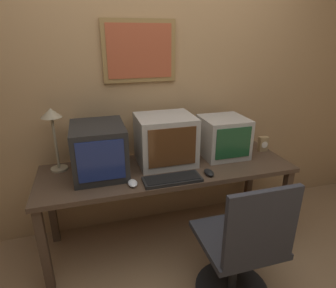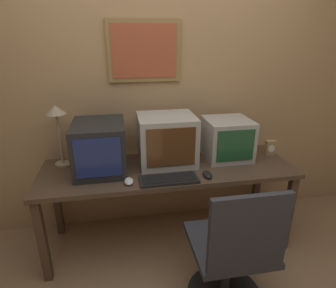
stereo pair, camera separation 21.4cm
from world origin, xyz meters
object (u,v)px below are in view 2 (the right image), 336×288
(monitor_right, at_px, (227,139))
(mouse_far_corner, at_px, (129,181))
(keyboard_main, at_px, (169,179))
(office_chair, at_px, (232,258))
(monitor_center, at_px, (167,140))
(desk_lamp, at_px, (57,120))
(monitor_left, at_px, (100,147))
(desk_clock, at_px, (270,148))
(mouse_near_keyboard, at_px, (207,174))

(monitor_right, bearing_deg, mouse_far_corner, -159.56)
(keyboard_main, bearing_deg, office_chair, -57.08)
(monitor_center, relative_size, mouse_far_corner, 4.21)
(desk_lamp, distance_m, office_chair, 1.57)
(monitor_left, relative_size, office_chair, 0.50)
(mouse_far_corner, bearing_deg, desk_clock, 13.35)
(monitor_left, height_order, keyboard_main, monitor_left)
(desk_clock, bearing_deg, monitor_left, -178.75)
(mouse_near_keyboard, bearing_deg, monitor_center, 128.91)
(keyboard_main, height_order, desk_clock, desk_clock)
(mouse_far_corner, bearing_deg, monitor_center, 43.61)
(monitor_right, xyz_separation_m, mouse_far_corner, (-0.84, -0.31, -0.15))
(keyboard_main, bearing_deg, desk_lamp, 152.06)
(monitor_right, distance_m, mouse_far_corner, 0.91)
(mouse_near_keyboard, distance_m, desk_clock, 0.72)
(keyboard_main, xyz_separation_m, desk_lamp, (-0.79, 0.42, 0.36))
(office_chair, bearing_deg, monitor_left, 136.30)
(monitor_right, bearing_deg, keyboard_main, -149.38)
(monitor_left, xyz_separation_m, monitor_center, (0.52, 0.05, 0.01))
(monitor_right, distance_m, office_chair, 0.97)
(monitor_right, bearing_deg, monitor_left, -177.15)
(desk_clock, bearing_deg, monitor_center, 178.95)
(keyboard_main, xyz_separation_m, desk_clock, (0.94, 0.31, 0.05))
(desk_clock, height_order, office_chair, office_chair)
(monitor_center, bearing_deg, office_chair, -71.37)
(monitor_right, relative_size, desk_clock, 2.79)
(mouse_far_corner, xyz_separation_m, office_chair, (0.59, -0.49, -0.32))
(mouse_near_keyboard, bearing_deg, desk_lamp, 159.46)
(desk_lamp, bearing_deg, mouse_far_corner, -38.60)
(monitor_center, xyz_separation_m, mouse_near_keyboard, (0.25, -0.31, -0.18))
(mouse_near_keyboard, xyz_separation_m, office_chair, (0.02, -0.49, -0.32))
(office_chair, bearing_deg, monitor_right, 73.26)
(monitor_left, distance_m, desk_lamp, 0.39)
(mouse_far_corner, bearing_deg, monitor_right, 20.44)
(desk_clock, xyz_separation_m, desk_lamp, (-1.73, 0.11, 0.31))
(monitor_right, height_order, desk_lamp, desk_lamp)
(desk_clock, distance_m, desk_lamp, 1.76)
(monitor_center, height_order, mouse_far_corner, monitor_center)
(desk_clock, bearing_deg, office_chair, -128.86)
(monitor_right, relative_size, mouse_near_keyboard, 3.21)
(monitor_left, distance_m, mouse_near_keyboard, 0.83)
(monitor_right, xyz_separation_m, desk_lamp, (-1.34, 0.09, 0.21))
(monitor_right, relative_size, desk_lamp, 0.75)
(mouse_near_keyboard, relative_size, desk_lamp, 0.23)
(keyboard_main, height_order, office_chair, office_chair)
(desk_lamp, height_order, office_chair, desk_lamp)
(monitor_center, xyz_separation_m, monitor_right, (0.51, 0.00, -0.03))
(monitor_right, xyz_separation_m, keyboard_main, (-0.55, -0.33, -0.15))
(mouse_far_corner, bearing_deg, monitor_left, 127.02)
(keyboard_main, bearing_deg, monitor_right, 30.62)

